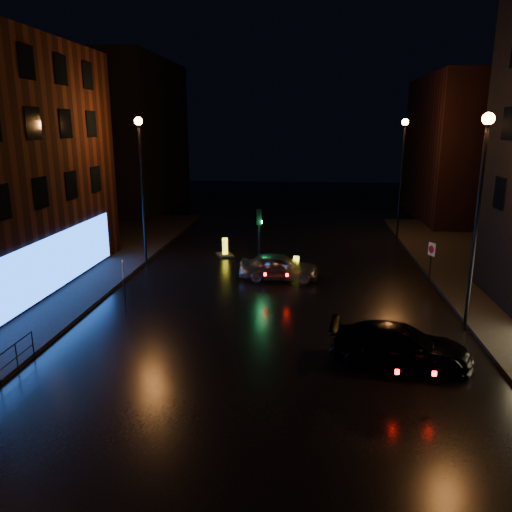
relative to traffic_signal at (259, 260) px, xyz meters
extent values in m
plane|color=black|center=(1.20, -14.00, -0.50)|extent=(120.00, 120.00, 0.00)
cube|color=black|center=(-14.80, 21.00, 6.50)|extent=(8.00, 16.00, 14.00)
cube|color=black|center=(16.20, 18.00, 5.50)|extent=(8.00, 14.00, 12.00)
cylinder|color=black|center=(-6.60, 0.00, 3.50)|extent=(0.14, 0.14, 8.00)
cylinder|color=black|center=(-6.60, 0.00, 7.50)|extent=(0.20, 0.20, 0.25)
sphere|color=orange|center=(-6.60, 0.00, 7.65)|extent=(0.44, 0.44, 0.44)
cylinder|color=black|center=(9.00, -8.00, 3.50)|extent=(0.14, 0.14, 8.00)
cylinder|color=black|center=(9.00, -8.00, 7.50)|extent=(0.20, 0.20, 0.25)
sphere|color=orange|center=(9.00, -8.00, 7.65)|extent=(0.44, 0.44, 0.44)
cylinder|color=black|center=(9.00, 8.00, 3.50)|extent=(0.14, 0.14, 8.00)
cylinder|color=black|center=(9.00, 8.00, 7.50)|extent=(0.20, 0.20, 0.25)
sphere|color=orange|center=(9.00, 8.00, 7.65)|extent=(0.44, 0.44, 0.44)
cube|color=black|center=(0.00, 0.00, -0.44)|extent=(1.40, 2.40, 0.12)
cylinder|color=black|center=(0.00, 0.00, 0.90)|extent=(0.12, 0.12, 2.80)
cube|color=black|center=(0.00, 0.00, 2.50)|extent=(0.28, 0.22, 0.90)
cylinder|color=#0CFF59|center=(0.14, 0.00, 2.22)|extent=(0.05, 0.18, 0.18)
cylinder|color=black|center=(-6.80, -12.00, 0.00)|extent=(0.04, 0.04, 1.00)
imported|color=#9C9FA4|center=(1.24, -1.90, 0.20)|extent=(4.14, 1.67, 1.41)
imported|color=black|center=(5.89, -11.18, 0.18)|extent=(4.93, 2.50, 1.37)
cube|color=black|center=(2.13, -1.02, -0.45)|extent=(0.99, 1.32, 0.10)
cube|color=#FFF519|center=(2.13, -1.02, 0.05)|extent=(0.31, 0.22, 1.00)
cube|color=black|center=(2.13, -1.02, 0.05)|extent=(0.30, 0.07, 0.60)
cube|color=black|center=(-2.41, 2.72, -0.45)|extent=(1.33, 1.55, 0.11)
cube|color=yellow|center=(-2.41, 2.72, 0.10)|extent=(0.36, 0.30, 1.09)
cube|color=black|center=(-2.41, 2.72, 0.10)|extent=(0.31, 0.15, 0.65)
cylinder|color=black|center=(-5.30, -7.03, 0.56)|extent=(0.06, 0.06, 2.12)
cube|color=white|center=(-5.30, -7.03, 1.33)|extent=(0.23, 0.51, 0.72)
cylinder|color=#B20C0C|center=(-5.27, -7.02, 1.33)|extent=(0.17, 0.40, 0.42)
cylinder|color=black|center=(9.10, -1.45, 0.50)|extent=(0.05, 0.05, 2.01)
cube|color=silver|center=(9.10, -1.45, 1.23)|extent=(0.25, 0.48, 0.68)
cylinder|color=#B20C0C|center=(9.07, -1.46, 1.23)|extent=(0.18, 0.37, 0.40)
camera|label=1|loc=(2.63, -27.21, 7.39)|focal=35.00mm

